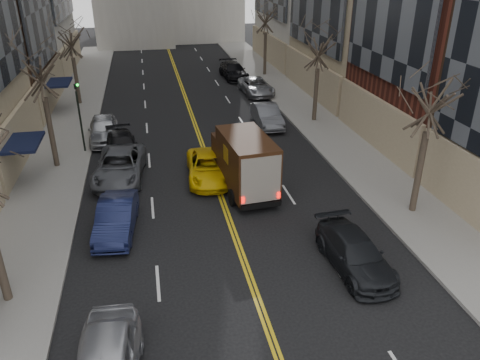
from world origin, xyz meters
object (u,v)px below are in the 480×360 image
object	(u,v)px
taxi	(209,167)
pedestrian	(242,155)
ups_truck	(244,162)
observer_sedan	(355,253)

from	to	relation	value
taxi	pedestrian	xyz separation A→B (m)	(2.07, 0.77, 0.27)
taxi	pedestrian	world-z (taller)	pedestrian
taxi	ups_truck	bearing A→B (deg)	-42.14
ups_truck	taxi	xyz separation A→B (m)	(-1.64, 1.68, -0.89)
ups_truck	pedestrian	size ratio (longest dim) A/B	3.08
taxi	pedestrian	bearing A→B (deg)	24.04
taxi	pedestrian	size ratio (longest dim) A/B	2.59
ups_truck	observer_sedan	world-z (taller)	ups_truck
observer_sedan	taxi	size ratio (longest dim) A/B	0.96
ups_truck	observer_sedan	size ratio (longest dim) A/B	1.24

